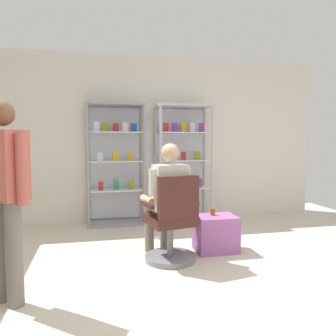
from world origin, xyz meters
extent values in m
plane|color=beige|center=(0.00, 0.00, 0.00)|extent=(7.20, 7.20, 0.00)
cube|color=silver|center=(0.00, 3.00, 1.35)|extent=(6.00, 0.10, 2.70)
cylinder|color=gray|center=(-0.98, 2.50, 0.95)|extent=(0.05, 0.05, 1.90)
cylinder|color=gray|center=(-0.13, 2.50, 0.95)|extent=(0.05, 0.05, 1.90)
cylinder|color=gray|center=(-0.98, 2.90, 0.95)|extent=(0.05, 0.05, 1.90)
cylinder|color=gray|center=(-0.13, 2.90, 0.95)|extent=(0.05, 0.05, 1.90)
cube|color=gray|center=(-0.55, 2.70, 1.88)|extent=(0.90, 0.45, 0.04)
cube|color=gray|center=(-0.55, 2.70, 0.02)|extent=(0.90, 0.45, 0.04)
cube|color=silver|center=(-0.55, 2.92, 0.95)|extent=(0.84, 0.02, 1.80)
cube|color=silver|center=(-0.55, 2.70, 0.55)|extent=(0.82, 0.39, 0.02)
cube|color=red|center=(-0.79, 2.67, 0.62)|extent=(0.08, 0.05, 0.13)
cube|color=#268C4C|center=(-0.55, 2.69, 0.63)|extent=(0.07, 0.05, 0.14)
cube|color=#999919|center=(-0.30, 2.73, 0.63)|extent=(0.08, 0.05, 0.14)
cube|color=silver|center=(-0.55, 2.70, 1.00)|extent=(0.82, 0.39, 0.02)
cube|color=silver|center=(-0.79, 2.69, 1.07)|extent=(0.08, 0.06, 0.13)
cube|color=gold|center=(-0.56, 2.70, 1.09)|extent=(0.09, 0.05, 0.16)
cube|color=gold|center=(-0.32, 2.74, 1.07)|extent=(0.08, 0.04, 0.13)
cube|color=silver|center=(-0.55, 2.70, 1.45)|extent=(0.82, 0.39, 0.02)
cube|color=silver|center=(-0.84, 2.65, 1.53)|extent=(0.09, 0.06, 0.15)
cube|color=#999919|center=(-0.70, 2.73, 1.53)|extent=(0.09, 0.04, 0.15)
cube|color=red|center=(-0.54, 2.71, 1.52)|extent=(0.09, 0.05, 0.13)
cube|color=silver|center=(-0.40, 2.68, 1.53)|extent=(0.09, 0.05, 0.14)
cube|color=#264CB2|center=(-0.26, 2.74, 1.53)|extent=(0.09, 0.05, 0.13)
cylinder|color=#B7B7BC|center=(0.13, 2.50, 0.95)|extent=(0.05, 0.05, 1.90)
cylinder|color=#B7B7BC|center=(0.98, 2.50, 0.95)|extent=(0.05, 0.05, 1.90)
cylinder|color=#B7B7BC|center=(0.13, 2.90, 0.95)|extent=(0.05, 0.05, 1.90)
cylinder|color=#B7B7BC|center=(0.98, 2.90, 0.95)|extent=(0.05, 0.05, 1.90)
cube|color=#B7B7BC|center=(0.55, 2.70, 1.88)|extent=(0.90, 0.45, 0.04)
cube|color=#B7B7BC|center=(0.55, 2.70, 0.02)|extent=(0.90, 0.45, 0.04)
cube|color=silver|center=(0.55, 2.92, 0.95)|extent=(0.84, 0.02, 1.80)
cube|color=silver|center=(0.55, 2.70, 0.55)|extent=(0.82, 0.39, 0.02)
cube|color=#268C4C|center=(0.28, 2.68, 0.63)|extent=(0.08, 0.05, 0.14)
cube|color=silver|center=(0.47, 2.71, 0.64)|extent=(0.07, 0.05, 0.16)
cube|color=red|center=(0.65, 2.70, 0.63)|extent=(0.09, 0.05, 0.14)
cube|color=purple|center=(0.82, 2.71, 0.62)|extent=(0.08, 0.06, 0.13)
cube|color=silver|center=(0.55, 2.70, 1.00)|extent=(0.82, 0.39, 0.02)
cube|color=#264CB2|center=(0.31, 2.72, 1.07)|extent=(0.08, 0.04, 0.12)
cube|color=red|center=(0.55, 2.69, 1.08)|extent=(0.08, 0.05, 0.14)
cube|color=#999919|center=(0.80, 2.73, 1.08)|extent=(0.08, 0.04, 0.14)
cube|color=silver|center=(0.55, 2.70, 1.45)|extent=(0.82, 0.39, 0.02)
cube|color=red|center=(0.25, 2.69, 1.53)|extent=(0.09, 0.04, 0.15)
cube|color=purple|center=(0.41, 2.72, 1.53)|extent=(0.08, 0.04, 0.15)
cube|color=gold|center=(0.56, 2.74, 1.54)|extent=(0.08, 0.04, 0.16)
cube|color=silver|center=(0.69, 2.71, 1.53)|extent=(0.09, 0.05, 0.15)
cube|color=purple|center=(0.84, 2.66, 1.53)|extent=(0.09, 0.03, 0.15)
cylinder|color=slate|center=(-0.09, 0.93, 0.03)|extent=(0.56, 0.56, 0.06)
cylinder|color=slate|center=(-0.09, 0.93, 0.24)|extent=(0.07, 0.07, 0.41)
cube|color=#3F1E19|center=(-0.09, 0.93, 0.46)|extent=(0.56, 0.56, 0.10)
cube|color=#3F1E19|center=(-0.05, 0.73, 0.73)|extent=(0.45, 0.16, 0.45)
cube|color=#3F1E19|center=(0.17, 0.98, 0.64)|extent=(0.09, 0.30, 0.04)
cube|color=#3F1E19|center=(-0.34, 0.89, 0.64)|extent=(0.09, 0.30, 0.04)
cylinder|color=slate|center=(-0.02, 1.15, 0.56)|extent=(0.21, 0.42, 0.14)
cylinder|color=slate|center=(-0.06, 1.35, 0.28)|extent=(0.11, 0.11, 0.56)
cylinder|color=slate|center=(-0.22, 1.11, 0.56)|extent=(0.21, 0.42, 0.14)
cylinder|color=slate|center=(-0.26, 1.31, 0.28)|extent=(0.11, 0.11, 0.56)
cube|color=beige|center=(-0.09, 0.93, 0.81)|extent=(0.39, 0.28, 0.50)
sphere|color=tan|center=(-0.09, 0.93, 1.19)|extent=(0.20, 0.20, 0.20)
cylinder|color=beige|center=(0.11, 0.97, 0.88)|extent=(0.09, 0.09, 0.28)
cylinder|color=tan|center=(0.08, 1.15, 0.66)|extent=(0.13, 0.31, 0.08)
cylinder|color=beige|center=(-0.28, 0.90, 0.88)|extent=(0.09, 0.09, 0.28)
cylinder|color=tan|center=(-0.31, 1.07, 0.66)|extent=(0.13, 0.31, 0.08)
cube|color=#9E599E|center=(0.52, 1.12, 0.21)|extent=(0.48, 0.37, 0.43)
cylinder|color=brown|center=(0.49, 1.17, 0.47)|extent=(0.06, 0.06, 0.08)
cylinder|color=slate|center=(-1.65, 0.33, 0.42)|extent=(0.13, 0.13, 0.85)
cylinder|color=slate|center=(-1.52, 0.21, 0.42)|extent=(0.13, 0.13, 0.85)
cylinder|color=#BF594C|center=(-1.42, 0.13, 1.10)|extent=(0.09, 0.09, 0.55)
cube|color=#BF594C|center=(-1.59, 0.27, 1.12)|extent=(0.42, 0.40, 0.55)
sphere|color=brown|center=(-1.59, 0.27, 1.53)|extent=(0.20, 0.20, 0.20)
camera|label=1|loc=(-0.90, -2.57, 1.32)|focal=35.76mm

